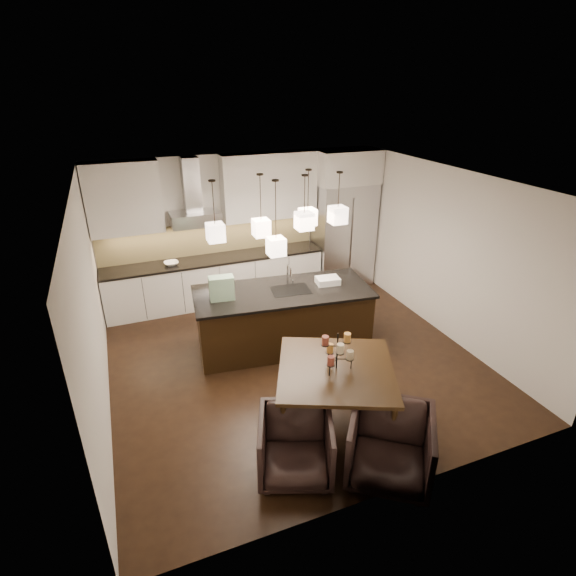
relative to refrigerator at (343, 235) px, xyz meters
name	(u,v)px	position (x,y,z in m)	size (l,w,h in m)	color
floor	(293,359)	(-2.10, -2.38, -1.08)	(5.50, 5.50, 0.02)	black
ceiling	(294,181)	(-2.10, -2.38, 1.73)	(5.50, 5.50, 0.02)	white
wall_back	(241,226)	(-2.10, 0.38, 0.32)	(5.50, 0.02, 2.80)	silver
wall_front	(403,388)	(-2.10, -5.14, 0.32)	(5.50, 0.02, 2.80)	silver
wall_left	(90,310)	(-4.86, -2.38, 0.32)	(0.02, 5.50, 2.80)	silver
wall_right	(446,253)	(0.66, -2.38, 0.32)	(0.02, 5.50, 2.80)	silver
refrigerator	(343,235)	(0.00, 0.00, 0.00)	(1.20, 0.72, 2.15)	#B7B7BA
fridge_panel	(347,167)	(0.00, 0.00, 1.40)	(1.26, 0.72, 0.65)	silver
lower_cabinets	(217,281)	(-2.73, 0.05, -0.64)	(4.21, 0.62, 0.88)	silver
countertop	(215,259)	(-2.73, 0.05, -0.17)	(4.21, 0.66, 0.04)	black
backsplash	(210,238)	(-2.73, 0.35, 0.16)	(4.21, 0.02, 0.63)	tan
upper_cab_left	(124,199)	(-4.20, 0.19, 1.10)	(1.25, 0.35, 1.25)	silver
upper_cab_right	(269,186)	(-1.55, 0.19, 1.10)	(1.86, 0.35, 1.25)	silver
hood_canopy	(195,219)	(-3.03, 0.10, 0.65)	(0.90, 0.52, 0.24)	#B7B7BA
hood_chimney	(191,185)	(-3.03, 0.21, 1.24)	(0.30, 0.28, 0.96)	#B7B7BA
fruit_bowl	(171,263)	(-3.56, 0.00, -0.12)	(0.26, 0.26, 0.06)	silver
island_body	(283,319)	(-2.09, -1.93, -0.60)	(2.72, 1.09, 0.96)	black
island_top	(283,292)	(-2.09, -1.93, -0.10)	(2.80, 1.17, 0.04)	black
faucet	(288,275)	(-1.97, -1.84, 0.13)	(0.11, 0.26, 0.41)	silver
tote_bag	(222,288)	(-3.06, -1.88, 0.11)	(0.37, 0.20, 0.37)	#1F6D39
food_container	(328,281)	(-1.32, -1.96, -0.02)	(0.37, 0.26, 0.11)	silver
dining_table	(335,396)	(-2.15, -3.92, -0.66)	(1.40, 1.40, 0.84)	black
candelabra	(337,351)	(-2.15, -3.92, 0.01)	(0.40, 0.40, 0.49)	black
candle_a	(350,355)	(-2.01, -3.99, -0.04)	(0.08, 0.08, 0.11)	beige
candle_b	(330,348)	(-2.17, -3.77, -0.04)	(0.08, 0.08, 0.11)	gold
candle_c	(331,361)	(-2.28, -4.01, -0.04)	(0.08, 0.08, 0.11)	brown
candle_d	(347,338)	(-2.00, -3.88, 0.14)	(0.08, 0.08, 0.11)	gold
candle_e	(325,340)	(-2.28, -3.84, 0.14)	(0.08, 0.08, 0.11)	brown
candle_f	(340,348)	(-2.19, -4.07, 0.14)	(0.08, 0.08, 0.11)	beige
armchair_left	(296,446)	(-2.92, -4.50, -0.70)	(0.80, 0.82, 0.75)	black
armchair_right	(390,447)	(-1.99, -4.91, -0.66)	(0.88, 0.91, 0.83)	black
pendant_a	(216,232)	(-3.09, -1.86, 0.98)	(0.24, 0.24, 0.26)	#F7DBC1
pendant_b	(261,228)	(-2.34, -1.69, 0.91)	(0.24, 0.24, 0.26)	#F7DBC1
pendant_c	(304,221)	(-1.76, -1.98, 1.04)	(0.24, 0.24, 0.26)	#F7DBC1
pendant_d	(308,217)	(-1.54, -1.61, 0.98)	(0.24, 0.24, 0.26)	#F7DBC1
pendant_e	(338,215)	(-1.19, -1.97, 1.07)	(0.24, 0.24, 0.26)	#F7DBC1
pendant_f	(276,246)	(-2.28, -2.17, 0.76)	(0.24, 0.24, 0.26)	#F7DBC1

